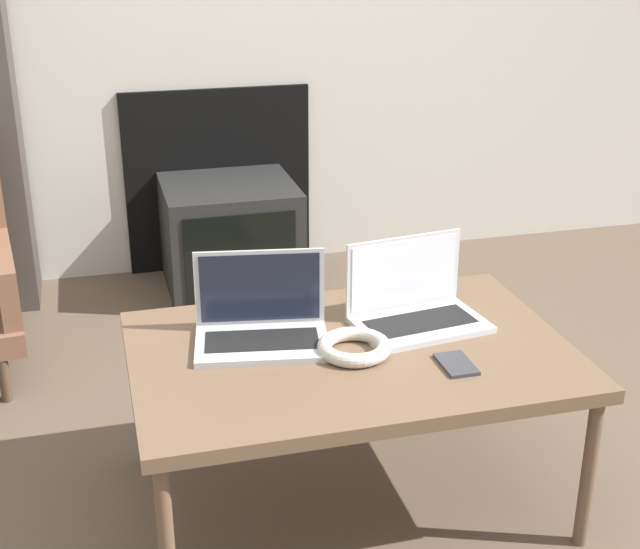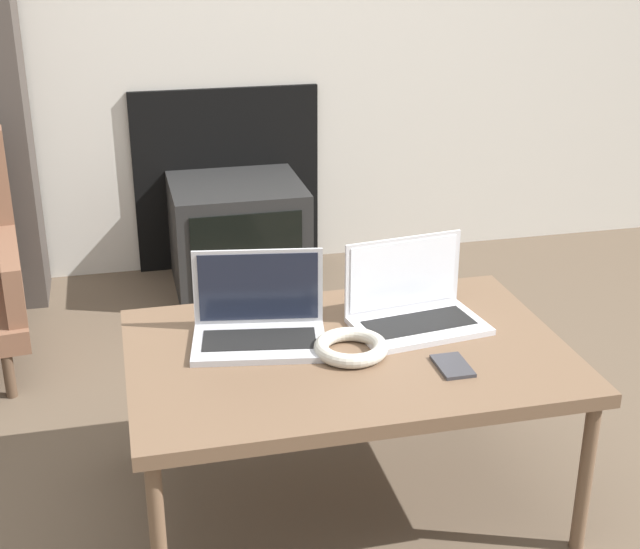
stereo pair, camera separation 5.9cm
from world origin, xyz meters
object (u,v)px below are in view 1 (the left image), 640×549
laptop_left (261,322)px  headphones (356,347)px  phone (456,364)px  laptop_right (414,305)px  tv (230,236)px

laptop_left → headphones: bearing=-23.4°
laptop_left → headphones: (0.21, -0.14, -0.03)m
laptop_left → headphones: 0.25m
headphones → phone: bearing=-30.2°
headphones → laptop_left: bearing=147.1°
laptop_left → phone: laptop_left is taller
headphones → laptop_right: bearing=33.9°
headphones → tv: headphones is taller
tv → phone: bearing=-80.6°
headphones → tv: 1.58m
laptop_right → tv: laptop_right is taller
laptop_left → laptop_right: size_ratio=1.01×
laptop_right → tv: (-0.27, 1.42, -0.28)m
phone → headphones: bearing=149.8°
tv → headphones: bearing=-87.7°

